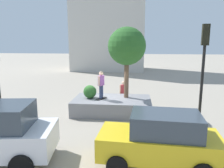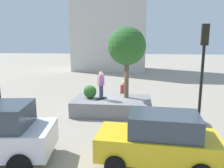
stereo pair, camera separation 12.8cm
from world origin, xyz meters
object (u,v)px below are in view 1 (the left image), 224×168
(taxi_cab, at_px, (160,139))
(traffic_light_median, at_px, (203,64))
(skateboard, at_px, (101,98))
(passerby_with_bag, at_px, (124,91))
(plaza_tree, at_px, (127,47))
(skateboarder, at_px, (101,83))
(planter_ledge, at_px, (112,106))

(taxi_cab, height_order, traffic_light_median, traffic_light_median)
(skateboard, distance_m, passerby_with_bag, 2.28)
(plaza_tree, height_order, passerby_with_bag, plaza_tree)
(skateboard, xyz_separation_m, traffic_light_median, (-4.77, 3.19, 2.43))
(plaza_tree, distance_m, skateboard, 3.42)
(passerby_with_bag, bearing_deg, skateboarder, 57.27)
(plaza_tree, bearing_deg, passerby_with_bag, -80.16)
(planter_ledge, relative_size, passerby_with_bag, 2.77)
(planter_ledge, height_order, taxi_cab, taxi_cab)
(passerby_with_bag, bearing_deg, taxi_cab, 102.72)
(taxi_cab, relative_size, passerby_with_bag, 2.54)
(planter_ledge, bearing_deg, passerby_with_bag, -109.57)
(plaza_tree, relative_size, skateboarder, 2.64)
(passerby_with_bag, bearing_deg, traffic_light_median, 124.75)
(plaza_tree, bearing_deg, traffic_light_median, 131.19)
(plaza_tree, distance_m, taxi_cab, 6.86)
(planter_ledge, distance_m, skateboard, 0.82)
(plaza_tree, height_order, skateboarder, plaza_tree)
(skateboard, bearing_deg, planter_ledge, -161.97)
(planter_ledge, height_order, skateboard, skateboard)
(plaza_tree, relative_size, skateboard, 5.70)
(traffic_light_median, height_order, passerby_with_bag, traffic_light_median)
(planter_ledge, xyz_separation_m, taxi_cab, (-2.26, 5.61, 0.53))
(planter_ledge, height_order, skateboarder, skateboarder)
(skateboard, distance_m, taxi_cab, 6.13)
(taxi_cab, relative_size, traffic_light_median, 0.85)
(taxi_cab, bearing_deg, skateboard, -61.92)
(plaza_tree, xyz_separation_m, traffic_light_median, (-3.31, 3.79, -0.61))
(skateboard, bearing_deg, plaza_tree, -157.77)
(passerby_with_bag, bearing_deg, skateboard, 57.27)
(plaza_tree, relative_size, taxi_cab, 1.00)
(skateboarder, xyz_separation_m, passerby_with_bag, (-1.23, -1.92, -0.93))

